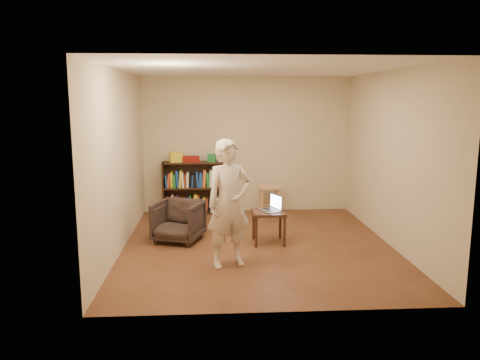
{
  "coord_description": "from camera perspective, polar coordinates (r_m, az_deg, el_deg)",
  "views": [
    {
      "loc": [
        -0.67,
        -6.77,
        2.19
      ],
      "look_at": [
        -0.24,
        0.35,
        0.94
      ],
      "focal_mm": 35.0,
      "sensor_mm": 36.0,
      "label": 1
    }
  ],
  "objects": [
    {
      "name": "wall_right",
      "position": [
        7.33,
        17.99,
        2.46
      ],
      "size": [
        0.0,
        4.5,
        4.5
      ],
      "primitive_type": "plane",
      "rotation": [
        1.57,
        0.0,
        -1.57
      ],
      "color": "beige",
      "rests_on": "floor"
    },
    {
      "name": "box_yellow",
      "position": [
        8.91,
        -7.82,
        2.76
      ],
      "size": [
        0.26,
        0.22,
        0.19
      ],
      "primitive_type": "cube",
      "rotation": [
        0.0,
        0.0,
        0.26
      ],
      "color": "yellow",
      "rests_on": "bookshelf"
    },
    {
      "name": "wall_back",
      "position": [
        9.08,
        0.83,
        4.3
      ],
      "size": [
        4.0,
        0.0,
        4.0
      ],
      "primitive_type": "plane",
      "rotation": [
        1.57,
        0.0,
        0.0
      ],
      "color": "beige",
      "rests_on": "floor"
    },
    {
      "name": "ceiling",
      "position": [
        6.81,
        2.29,
        13.36
      ],
      "size": [
        4.5,
        4.5,
        0.0
      ],
      "primitive_type": "plane",
      "color": "white",
      "rests_on": "wall_back"
    },
    {
      "name": "wall_left",
      "position": [
        6.95,
        -14.43,
        2.25
      ],
      "size": [
        0.0,
        4.5,
        4.5
      ],
      "primitive_type": "plane",
      "rotation": [
        1.57,
        0.0,
        1.57
      ],
      "color": "beige",
      "rests_on": "floor"
    },
    {
      "name": "armchair",
      "position": [
        7.32,
        -7.51,
        -5.01
      ],
      "size": [
        0.87,
        0.88,
        0.63
      ],
      "primitive_type": "imported",
      "rotation": [
        0.0,
        0.0,
        -0.34
      ],
      "color": "#2E251E",
      "rests_on": "floor"
    },
    {
      "name": "box_white",
      "position": [
        8.95,
        -2.31,
        2.51
      ],
      "size": [
        0.11,
        0.11,
        0.07
      ],
      "primitive_type": "cube",
      "rotation": [
        0.0,
        0.0,
        -0.18
      ],
      "color": "white",
      "rests_on": "bookshelf"
    },
    {
      "name": "bookshelf",
      "position": [
        9.04,
        -5.58,
        -1.29
      ],
      "size": [
        1.2,
        0.3,
        1.0
      ],
      "color": "black",
      "rests_on": "floor"
    },
    {
      "name": "red_cloth",
      "position": [
        8.93,
        -5.98,
        2.55
      ],
      "size": [
        0.32,
        0.24,
        0.1
      ],
      "primitive_type": "cube",
      "rotation": [
        0.0,
        0.0,
        0.02
      ],
      "color": "maroon",
      "rests_on": "bookshelf"
    },
    {
      "name": "floor",
      "position": [
        7.14,
        2.15,
        -7.94
      ],
      "size": [
        4.5,
        4.5,
        0.0
      ],
      "primitive_type": "plane",
      "color": "#4B2A18",
      "rests_on": "ground"
    },
    {
      "name": "side_table",
      "position": [
        7.16,
        3.52,
        -4.45
      ],
      "size": [
        0.49,
        0.49,
        0.5
      ],
      "color": "black",
      "rests_on": "floor"
    },
    {
      "name": "person",
      "position": [
        6.09,
        -1.36,
        -2.89
      ],
      "size": [
        0.72,
        0.6,
        1.68
      ],
      "primitive_type": "imported",
      "rotation": [
        0.0,
        0.0,
        0.39
      ],
      "color": "beige",
      "rests_on": "floor"
    },
    {
      "name": "box_green",
      "position": [
        8.91,
        -3.45,
        2.7
      ],
      "size": [
        0.17,
        0.17,
        0.15
      ],
      "primitive_type": "cube",
      "rotation": [
        0.0,
        0.0,
        -0.22
      ],
      "color": "#207B37",
      "rests_on": "bookshelf"
    },
    {
      "name": "stool",
      "position": [
        8.89,
        3.59,
        -1.39
      ],
      "size": [
        0.38,
        0.38,
        0.55
      ],
      "color": "tan",
      "rests_on": "floor"
    },
    {
      "name": "laptop",
      "position": [
        7.16,
        3.95,
        -3.27
      ],
      "size": [
        0.35,
        0.39,
        0.25
      ],
      "rotation": [
        0.0,
        0.0,
        -1.14
      ],
      "color": "#AAAAAE",
      "rests_on": "side_table"
    }
  ]
}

